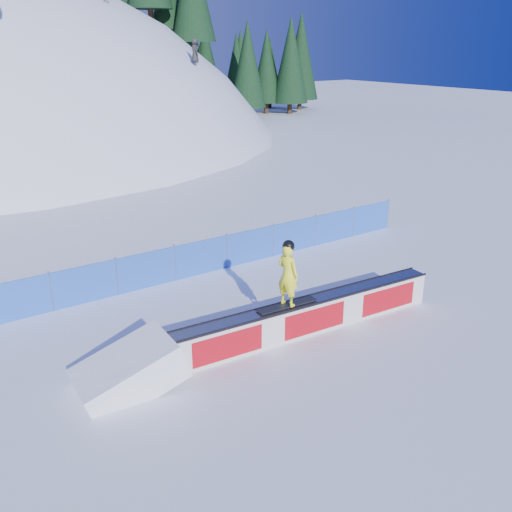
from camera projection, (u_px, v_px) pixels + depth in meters
ground at (221, 345)px, 14.85m from camera, size 160.00×160.00×0.00m
treeline at (214, 25)px, 57.77m from camera, size 26.47×11.06×20.66m
safety_fence at (147, 270)px, 18.09m from camera, size 22.05×0.05×1.30m
rail_box at (309, 316)px, 15.34m from camera, size 8.10×1.11×0.97m
snow_ramp at (130, 386)px, 13.07m from camera, size 2.57×1.70×1.54m
snowboarder at (288, 274)px, 14.50m from camera, size 1.74×0.69×1.80m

